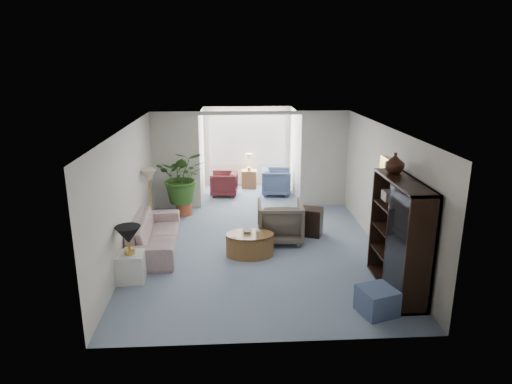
{
  "coord_description": "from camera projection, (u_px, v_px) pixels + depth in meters",
  "views": [
    {
      "loc": [
        -0.52,
        -8.37,
        3.73
      ],
      "look_at": [
        0.0,
        0.6,
        1.1
      ],
      "focal_mm": 31.82,
      "sensor_mm": 36.0,
      "label": 1
    }
  ],
  "objects": [
    {
      "name": "sunroom_table",
      "position": [
        249.0,
        179.0,
        13.66
      ],
      "size": [
        0.47,
        0.38,
        0.54
      ],
      "primitive_type": "cube",
      "rotation": [
        0.0,
        0.0,
        -0.09
      ],
      "color": "brown",
      "rests_on": "ground"
    },
    {
      "name": "ottoman",
      "position": [
        377.0,
        301.0,
        6.89
      ],
      "size": [
        0.64,
        0.64,
        0.41
      ],
      "primitive_type": "cube",
      "rotation": [
        0.0,
        0.0,
        0.3
      ],
      "color": "slate",
      "rests_on": "ground"
    },
    {
      "name": "window_blinds",
      "position": [
        247.0,
        140.0,
        13.64
      ],
      "size": [
        2.2,
        0.02,
        1.5
      ],
      "primitive_type": "cube",
      "color": "white"
    },
    {
      "name": "coffee_bowl",
      "position": [
        247.0,
        231.0,
        8.96
      ],
      "size": [
        0.24,
        0.24,
        0.05
      ],
      "primitive_type": "imported",
      "rotation": [
        0.0,
        0.0,
        -0.24
      ],
      "color": "silver",
      "rests_on": "coffee_table"
    },
    {
      "name": "back_pier_right",
      "position": [
        324.0,
        159.0,
        11.73
      ],
      "size": [
        1.2,
        0.12,
        2.5
      ],
      "primitive_type": "cube",
      "color": "silver",
      "rests_on": "ground"
    },
    {
      "name": "end_table",
      "position": [
        131.0,
        267.0,
        7.9
      ],
      "size": [
        0.48,
        0.48,
        0.5
      ],
      "primitive_type": "cube",
      "rotation": [
        0.0,
        0.0,
        0.05
      ],
      "color": "white",
      "rests_on": "ground"
    },
    {
      "name": "floor",
      "position": [
        258.0,
        253.0,
        9.1
      ],
      "size": [
        6.0,
        6.0,
        0.0
      ],
      "primitive_type": "plane",
      "color": "#7B90A2",
      "rests_on": "ground"
    },
    {
      "name": "wingback_chair",
      "position": [
        280.0,
        221.0,
        9.6
      ],
      "size": [
        0.96,
        0.99,
        0.87
      ],
      "primitive_type": "imported",
      "rotation": [
        0.0,
        0.0,
        3.11
      ],
      "color": "#666151",
      "rests_on": "ground"
    },
    {
      "name": "framed_picture",
      "position": [
        386.0,
        170.0,
        8.66
      ],
      "size": [
        0.04,
        0.5,
        0.4
      ],
      "primitive_type": "cube",
      "color": "#B8AE93"
    },
    {
      "name": "shelf_clutter",
      "position": [
        402.0,
        226.0,
        7.18
      ],
      "size": [
        0.3,
        1.05,
        1.06
      ],
      "color": "#29231F",
      "rests_on": "entertainment_cabinet"
    },
    {
      "name": "sunroom_chair_maroon",
      "position": [
        224.0,
        184.0,
        12.88
      ],
      "size": [
        0.8,
        0.79,
        0.67
      ],
      "primitive_type": "imported",
      "rotation": [
        0.0,
        0.0,
        -1.66
      ],
      "color": "maroon",
      "rests_on": "ground"
    },
    {
      "name": "house_plant",
      "position": [
        183.0,
        177.0,
        11.08
      ],
      "size": [
        1.19,
        1.03,
        1.32
      ],
      "primitive_type": "imported",
      "color": "#305C1F",
      "rests_on": "plant_pot"
    },
    {
      "name": "sofa",
      "position": [
        154.0,
        234.0,
        9.19
      ],
      "size": [
        1.02,
        2.33,
        0.67
      ],
      "primitive_type": "imported",
      "rotation": [
        0.0,
        0.0,
        1.62
      ],
      "color": "beige",
      "rests_on": "ground"
    },
    {
      "name": "sunroom_floor",
      "position": [
        249.0,
        195.0,
        13.03
      ],
      "size": [
        2.6,
        2.6,
        0.0
      ],
      "primitive_type": "plane",
      "color": "#7B90A2",
      "rests_on": "ground"
    },
    {
      "name": "side_table_dark",
      "position": [
        310.0,
        222.0,
        9.97
      ],
      "size": [
        0.62,
        0.57,
        0.61
      ],
      "primitive_type": "cube",
      "rotation": [
        0.0,
        0.0,
        -0.38
      ],
      "color": "black",
      "rests_on": "ground"
    },
    {
      "name": "cabinet_urn",
      "position": [
        395.0,
        163.0,
        7.58
      ],
      "size": [
        0.33,
        0.33,
        0.34
      ],
      "primitive_type": "imported",
      "color": "#321810",
      "rests_on": "entertainment_cabinet"
    },
    {
      "name": "plant_pot",
      "position": [
        184.0,
        208.0,
        11.31
      ],
      "size": [
        0.4,
        0.4,
        0.32
      ],
      "primitive_type": "cylinder",
      "color": "#B05333",
      "rests_on": "ground"
    },
    {
      "name": "coffee_cup",
      "position": [
        258.0,
        233.0,
        8.77
      ],
      "size": [
        0.13,
        0.13,
        0.1
      ],
      "primitive_type": "imported",
      "rotation": [
        0.0,
        0.0,
        -0.24
      ],
      "color": "silver",
      "rests_on": "coffee_table"
    },
    {
      "name": "table_lamp",
      "position": [
        128.0,
        235.0,
        7.74
      ],
      "size": [
        0.44,
        0.44,
        0.3
      ],
      "primitive_type": "cone",
      "color": "black",
      "rests_on": "end_table"
    },
    {
      "name": "entertainment_cabinet",
      "position": [
        400.0,
        236.0,
        7.42
      ],
      "size": [
        0.46,
        1.71,
        1.9
      ],
      "primitive_type": "cube",
      "color": "black",
      "rests_on": "ground"
    },
    {
      "name": "back_pier_left",
      "position": [
        176.0,
        161.0,
        11.52
      ],
      "size": [
        1.2,
        0.12,
        2.5
      ],
      "primitive_type": "cube",
      "color": "silver",
      "rests_on": "ground"
    },
    {
      "name": "coffee_table",
      "position": [
        250.0,
        245.0,
        8.94
      ],
      "size": [
        1.15,
        1.15,
        0.45
      ],
      "primitive_type": "cylinder",
      "rotation": [
        0.0,
        0.0,
        -0.24
      ],
      "color": "brown",
      "rests_on": "ground"
    },
    {
      "name": "back_header",
      "position": [
        250.0,
        113.0,
        11.29
      ],
      "size": [
        2.6,
        0.12,
        0.1
      ],
      "primitive_type": "cube",
      "color": "silver",
      "rests_on": "back_pier_left"
    },
    {
      "name": "window_pane",
      "position": [
        247.0,
        140.0,
        13.67
      ],
      "size": [
        2.2,
        0.02,
        1.5
      ],
      "primitive_type": "cube",
      "color": "white"
    },
    {
      "name": "floor_lamp",
      "position": [
        149.0,
        175.0,
        10.09
      ],
      "size": [
        0.36,
        0.36,
        0.28
      ],
      "primitive_type": "cone",
      "color": "beige",
      "rests_on": "ground"
    },
    {
      "name": "sunroom_chair_blue",
      "position": [
        276.0,
        182.0,
        12.95
      ],
      "size": [
        0.89,
        0.87,
        0.75
      ],
      "primitive_type": "imported",
      "rotation": [
        0.0,
        0.0,
        1.48
      ],
      "color": "slate",
      "rests_on": "ground"
    }
  ]
}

